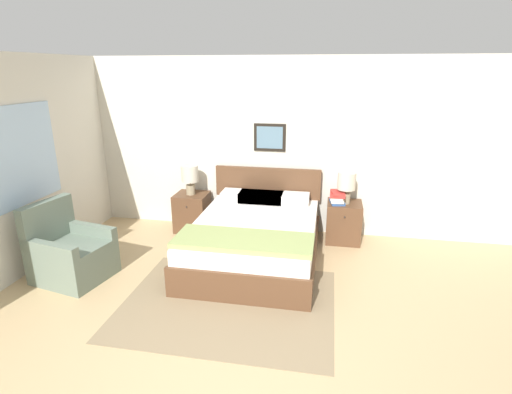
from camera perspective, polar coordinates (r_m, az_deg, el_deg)
ground_plane at (r=3.65m, az=-5.47°, el=-23.64°), size 16.00×16.00×0.00m
wall_back at (r=6.02m, az=2.64°, el=7.16°), size 7.96×0.09×2.60m
wall_left at (r=5.66m, az=-29.59°, el=4.21°), size 0.08×5.61×2.60m
area_rug_main at (r=4.47m, az=-3.97°, el=-14.84°), size 2.25×1.79×0.01m
bed at (r=5.26m, az=-0.12°, el=-5.83°), size 1.60×2.15×1.00m
armchair at (r=5.31m, az=-25.04°, el=-7.38°), size 0.90×0.85×0.93m
nightstand_near_window at (r=6.28m, az=-9.09°, el=-2.12°), size 0.49×0.48×0.59m
nightstand_by_door at (r=5.94m, az=12.39°, el=-3.50°), size 0.49×0.48×0.59m
table_lamp_near_window at (r=6.09m, az=-9.42°, el=3.01°), size 0.25×0.25×0.45m
table_lamp_by_door at (r=5.75m, az=12.80°, el=1.89°), size 0.25×0.25×0.45m
book_thick_bottom at (r=5.79m, az=11.51°, el=-0.73°), size 0.23×0.28×0.04m
book_hardcover_middle at (r=5.78m, az=11.54°, el=-0.40°), size 0.19×0.27×0.03m
book_novel_upper at (r=5.77m, az=11.56°, el=-0.05°), size 0.20×0.25×0.04m
book_slim_near_top at (r=5.76m, az=11.58°, el=0.35°), size 0.22×0.26×0.04m
book_paperback_top at (r=5.75m, az=11.60°, el=0.66°), size 0.21×0.30×0.02m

